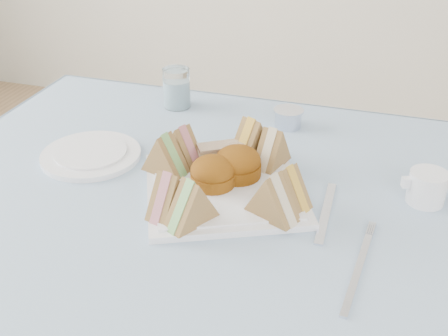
% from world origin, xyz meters
% --- Properties ---
extents(tablecloth, '(1.02, 1.02, 0.01)m').
position_xyz_m(tablecloth, '(0.00, 0.00, 0.74)').
color(tablecloth, '#94B3D0').
rests_on(tablecloth, table).
extents(serving_plate, '(0.36, 0.36, 0.01)m').
position_xyz_m(serving_plate, '(0.07, 0.08, 0.75)').
color(serving_plate, white).
rests_on(serving_plate, tablecloth).
extents(sandwich_fl_a, '(0.06, 0.09, 0.08)m').
position_xyz_m(sandwich_fl_a, '(0.01, -0.02, 0.80)').
color(sandwich_fl_a, brown).
rests_on(sandwich_fl_a, serving_plate).
extents(sandwich_fl_b, '(0.08, 0.10, 0.08)m').
position_xyz_m(sandwich_fl_b, '(0.06, -0.04, 0.80)').
color(sandwich_fl_b, brown).
rests_on(sandwich_fl_b, serving_plate).
extents(sandwich_fr_a, '(0.09, 0.07, 0.07)m').
position_xyz_m(sandwich_fr_a, '(0.19, 0.06, 0.79)').
color(sandwich_fr_a, brown).
rests_on(sandwich_fr_a, serving_plate).
extents(sandwich_fr_b, '(0.10, 0.08, 0.08)m').
position_xyz_m(sandwich_fr_b, '(0.18, 0.01, 0.80)').
color(sandwich_fr_b, brown).
rests_on(sandwich_fr_b, serving_plate).
extents(sandwich_bl_a, '(0.10, 0.06, 0.08)m').
position_xyz_m(sandwich_bl_a, '(-0.04, 0.09, 0.80)').
color(sandwich_bl_a, brown).
rests_on(sandwich_bl_a, serving_plate).
extents(sandwich_bl_b, '(0.09, 0.07, 0.08)m').
position_xyz_m(sandwich_bl_b, '(-0.03, 0.14, 0.80)').
color(sandwich_bl_b, brown).
rests_on(sandwich_bl_b, serving_plate).
extents(sandwich_br_a, '(0.06, 0.10, 0.08)m').
position_xyz_m(sandwich_br_a, '(0.14, 0.18, 0.80)').
color(sandwich_br_a, brown).
rests_on(sandwich_br_a, serving_plate).
extents(sandwich_br_b, '(0.08, 0.10, 0.08)m').
position_xyz_m(sandwich_br_b, '(0.09, 0.20, 0.80)').
color(sandwich_br_b, brown).
rests_on(sandwich_br_b, serving_plate).
extents(scone_left, '(0.11, 0.11, 0.05)m').
position_xyz_m(scone_left, '(0.05, 0.07, 0.79)').
color(scone_left, brown).
rests_on(scone_left, serving_plate).
extents(scone_right, '(0.12, 0.12, 0.06)m').
position_xyz_m(scone_right, '(0.09, 0.12, 0.79)').
color(scone_right, brown).
rests_on(scone_right, serving_plate).
extents(pastry_slice, '(0.09, 0.08, 0.04)m').
position_xyz_m(pastry_slice, '(0.04, 0.15, 0.78)').
color(pastry_slice, beige).
rests_on(pastry_slice, serving_plate).
extents(side_plate, '(0.20, 0.20, 0.01)m').
position_xyz_m(side_plate, '(-0.22, 0.12, 0.75)').
color(side_plate, white).
rests_on(side_plate, tablecloth).
extents(water_glass, '(0.08, 0.08, 0.09)m').
position_xyz_m(water_glass, '(-0.15, 0.41, 0.79)').
color(water_glass, white).
rests_on(water_glass, tablecloth).
extents(tea_strainer, '(0.07, 0.07, 0.04)m').
position_xyz_m(tea_strainer, '(0.13, 0.38, 0.76)').
color(tea_strainer, silver).
rests_on(tea_strainer, tablecloth).
extents(knife, '(0.02, 0.19, 0.00)m').
position_xyz_m(knife, '(0.26, 0.07, 0.75)').
color(knife, silver).
rests_on(knife, tablecloth).
extents(fork, '(0.03, 0.19, 0.00)m').
position_xyz_m(fork, '(0.32, -0.08, 0.75)').
color(fork, silver).
rests_on(fork, tablecloth).
extents(creamer_jug, '(0.08, 0.08, 0.06)m').
position_xyz_m(creamer_jug, '(0.42, 0.15, 0.78)').
color(creamer_jug, white).
rests_on(creamer_jug, tablecloth).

